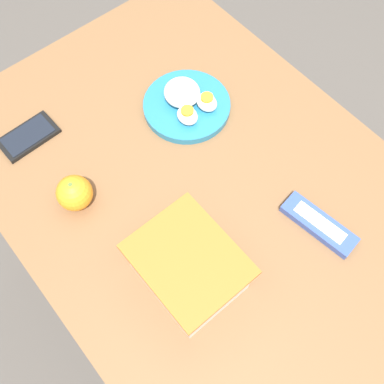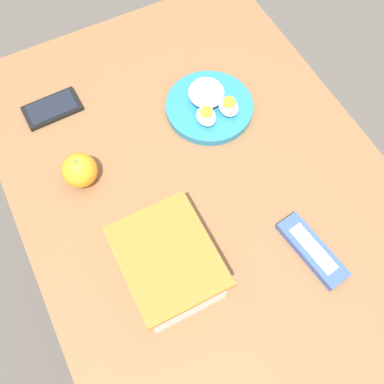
# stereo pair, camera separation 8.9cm
# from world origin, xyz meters

# --- Properties ---
(ground_plane) EXTENTS (10.00, 10.00, 0.00)m
(ground_plane) POSITION_xyz_m (0.00, 0.00, 0.00)
(ground_plane) COLOR #4C4742
(table) EXTENTS (1.06, 0.75, 0.78)m
(table) POSITION_xyz_m (0.00, 0.00, 0.69)
(table) COLOR brown
(table) RESTS_ON ground_plane
(food_container) EXTENTS (0.19, 0.16, 0.11)m
(food_container) POSITION_xyz_m (-0.14, 0.15, 0.83)
(food_container) COLOR white
(food_container) RESTS_ON table
(orange_fruit) EXTENTS (0.07, 0.07, 0.07)m
(orange_fruit) POSITION_xyz_m (0.12, 0.22, 0.82)
(orange_fruit) COLOR orange
(orange_fruit) RESTS_ON table
(rice_plate) EXTENTS (0.20, 0.20, 0.06)m
(rice_plate) POSITION_xyz_m (0.16, -0.10, 0.80)
(rice_plate) COLOR teal
(rice_plate) RESTS_ON table
(candy_bar) EXTENTS (0.16, 0.07, 0.02)m
(candy_bar) POSITION_xyz_m (-0.23, -0.11, 0.79)
(candy_bar) COLOR #334C9E
(candy_bar) RESTS_ON table
(cell_phone) EXTENTS (0.07, 0.13, 0.01)m
(cell_phone) POSITION_xyz_m (0.32, 0.22, 0.79)
(cell_phone) COLOR black
(cell_phone) RESTS_ON table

